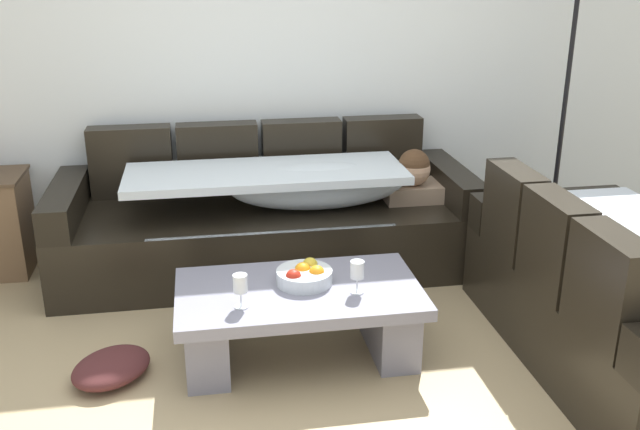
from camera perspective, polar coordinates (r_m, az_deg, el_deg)
name	(u,v)px	position (r m, az deg, el deg)	size (l,w,h in m)	color
ground_plane	(304,415)	(3.28, -1.30, -15.75)	(14.00, 14.00, 0.00)	tan
back_wall	(254,46)	(4.82, -5.31, 13.32)	(9.00, 0.10, 2.70)	white
couch_along_wall	(274,219)	(4.56, -3.70, -0.31)	(2.60, 0.92, 0.88)	black
couch_near_window	(616,299)	(3.79, 22.65, -6.26)	(0.92, 1.75, 0.88)	black
coffee_table	(299,314)	(3.58, -1.69, -7.90)	(1.20, 0.68, 0.38)	gray
fruit_bowl	(305,275)	(3.54, -1.23, -4.85)	(0.28, 0.28, 0.10)	silver
wine_glass_near_left	(240,285)	(3.30, -6.40, -5.59)	(0.07, 0.07, 0.17)	silver
wine_glass_near_right	(357,271)	(3.42, 3.00, -4.50)	(0.07, 0.07, 0.17)	silver
floor_lamp	(563,85)	(4.99, 18.89, 9.86)	(0.33, 0.31, 1.95)	black
crumpled_garment	(111,367)	(3.63, -16.37, -11.63)	(0.40, 0.32, 0.12)	#4C2323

